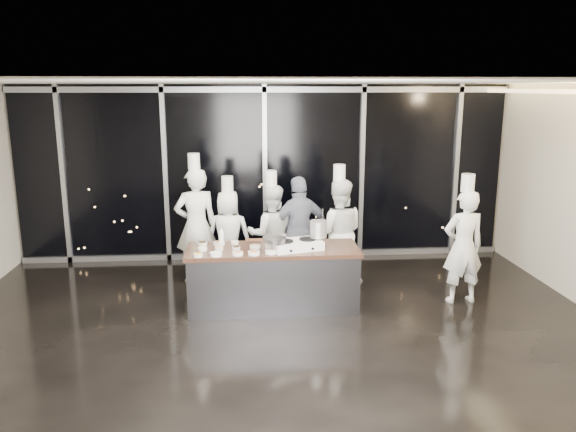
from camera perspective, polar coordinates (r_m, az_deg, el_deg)
name	(u,v)px	position (r m, az deg, el deg)	size (l,w,h in m)	color
ground	(277,333)	(7.50, -1.13, -11.81)	(9.00, 9.00, 0.00)	black
room_shell	(291,162)	(6.88, 0.26, 5.47)	(9.02, 7.02, 3.21)	beige
window_wall	(265,173)	(10.35, -2.37, 4.37)	(8.90, 0.11, 3.20)	black
demo_counter	(273,278)	(8.16, -1.54, -6.28)	(2.46, 0.86, 0.90)	#37373C
stove	(296,245)	(7.96, 0.85, -2.92)	(0.78, 0.59, 0.14)	white
frying_pan	(274,240)	(7.83, -1.45, -2.41)	(0.60, 0.40, 0.05)	slate
stock_pot	(318,229)	(8.04, 3.10, -1.32)	(0.24, 0.24, 0.24)	silver
prep_bowls	(237,249)	(7.92, -5.15, -3.35)	(1.36, 0.71, 0.05)	white
squeeze_bottle	(221,237)	(8.18, -6.78, -2.15)	(0.07, 0.07, 0.26)	white
chef_far_left	(196,225)	(9.22, -9.31, -0.88)	(0.79, 0.62, 2.12)	silver
chef_left	(229,234)	(9.30, -6.06, -1.88)	(0.80, 0.58, 1.75)	silver
chef_center	(271,234)	(9.11, -1.71, -1.79)	(0.80, 0.63, 1.86)	silver
guest	(300,230)	(9.07, 1.20, -1.47)	(1.11, 0.68, 1.76)	#161D3E
chef_right	(338,232)	(9.02, 5.11, -1.63)	(0.92, 0.77, 1.97)	silver
chef_side	(463,245)	(8.64, 17.38, -2.87)	(0.66, 0.47, 1.93)	silver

